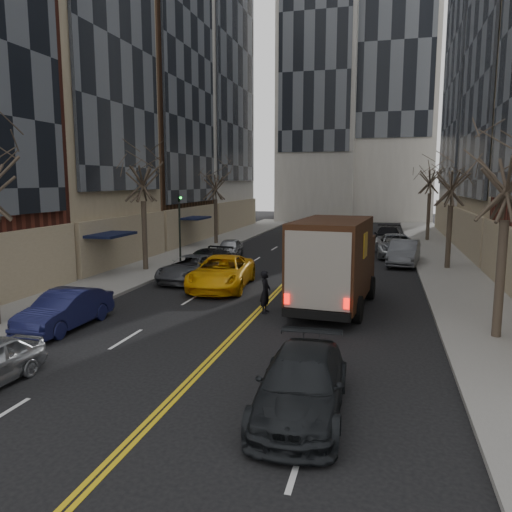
% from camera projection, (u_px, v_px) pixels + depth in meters
% --- Properties ---
extents(ground, '(160.00, 160.00, 0.00)m').
position_uv_depth(ground, '(79.00, 495.00, 8.64)').
color(ground, black).
rests_on(ground, ground).
extents(sidewalk_left, '(4.00, 66.00, 0.15)m').
position_uv_depth(sidewalk_left, '(187.00, 254.00, 36.70)').
color(sidewalk_left, slate).
rests_on(sidewalk_left, ground).
extents(sidewalk_right, '(4.00, 66.00, 0.15)m').
position_uv_depth(sidewalk_right, '(447.00, 264.00, 32.28)').
color(sidewalk_right, slate).
rests_on(sidewalk_right, ground).
extents(streetwall_left, '(14.00, 49.50, 36.00)m').
position_uv_depth(streetwall_left, '(116.00, 53.00, 39.91)').
color(streetwall_left, '#562319').
rests_on(streetwall_left, ground).
extents(tree_lf_mid, '(3.20, 3.20, 8.91)m').
position_uv_depth(tree_lf_mid, '(142.00, 160.00, 28.97)').
color(tree_lf_mid, '#382D23').
rests_on(tree_lf_mid, sidewalk_left).
extents(tree_lf_far, '(3.20, 3.20, 8.12)m').
position_uv_depth(tree_lf_far, '(215.00, 173.00, 41.50)').
color(tree_lf_far, '#382D23').
rests_on(tree_lf_far, sidewalk_left).
extents(tree_rt_near, '(3.20, 3.20, 8.71)m').
position_uv_depth(tree_rt_near, '(510.00, 147.00, 16.05)').
color(tree_rt_near, '#382D23').
rests_on(tree_rt_near, sidewalk_right).
extents(tree_rt_mid, '(3.20, 3.20, 8.32)m').
position_uv_depth(tree_rt_mid, '(453.00, 168.00, 29.50)').
color(tree_rt_mid, '#382D23').
rests_on(tree_rt_mid, sidewalk_right).
extents(tree_rt_far, '(3.20, 3.20, 9.11)m').
position_uv_depth(tree_rt_far, '(431.00, 165.00, 43.78)').
color(tree_rt_far, '#382D23').
rests_on(tree_rt_far, sidewalk_right).
extents(traffic_signal, '(0.29, 0.26, 4.70)m').
position_uv_depth(traffic_signal, '(180.00, 222.00, 31.10)').
color(traffic_signal, black).
rests_on(traffic_signal, sidewalk_left).
extents(ups_truck, '(3.35, 7.21, 3.84)m').
position_uv_depth(ups_truck, '(334.00, 264.00, 20.99)').
color(ups_truck, black).
rests_on(ups_truck, ground).
extents(observer_sedan, '(2.16, 4.95, 1.42)m').
position_uv_depth(observer_sedan, '(301.00, 384.00, 11.59)').
color(observer_sedan, black).
rests_on(observer_sedan, ground).
extents(taxi, '(3.24, 6.05, 1.62)m').
position_uv_depth(taxi, '(222.00, 272.00, 25.16)').
color(taxi, '#EBA509').
rests_on(taxi, ground).
extents(pedestrian, '(0.44, 0.65, 1.75)m').
position_uv_depth(pedestrian, '(265.00, 292.00, 20.45)').
color(pedestrian, black).
rests_on(pedestrian, ground).
extents(parked_lf_b, '(1.60, 4.30, 1.40)m').
position_uv_depth(parked_lf_b, '(65.00, 310.00, 18.32)').
color(parked_lf_b, '#13163C').
rests_on(parked_lf_b, ground).
extents(parked_lf_c, '(2.82, 5.17, 1.37)m').
position_uv_depth(parked_lf_c, '(191.00, 268.00, 27.07)').
color(parked_lf_c, '#494A50').
rests_on(parked_lf_c, ground).
extents(parked_lf_d, '(2.38, 4.93, 1.38)m').
position_uv_depth(parked_lf_d, '(206.00, 262.00, 29.26)').
color(parked_lf_d, black).
rests_on(parked_lf_d, ground).
extents(parked_lf_e, '(2.06, 4.11, 1.34)m').
position_uv_depth(parked_lf_e, '(230.00, 248.00, 35.12)').
color(parked_lf_e, '#979A9E').
rests_on(parked_lf_e, ground).
extents(parked_rt_a, '(2.34, 5.06, 1.61)m').
position_uv_depth(parked_rt_a, '(404.00, 253.00, 32.11)').
color(parked_rt_a, '#4D5055').
rests_on(parked_rt_a, ground).
extents(parked_rt_b, '(3.07, 6.00, 1.62)m').
position_uv_depth(parked_rt_b, '(396.00, 246.00, 35.55)').
color(parked_rt_b, '#ABAFB3').
rests_on(parked_rt_b, ground).
extents(parked_rt_c, '(2.46, 5.69, 1.63)m').
position_uv_depth(parked_rt_c, '(388.00, 236.00, 41.44)').
color(parked_rt_c, black).
rests_on(parked_rt_c, ground).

